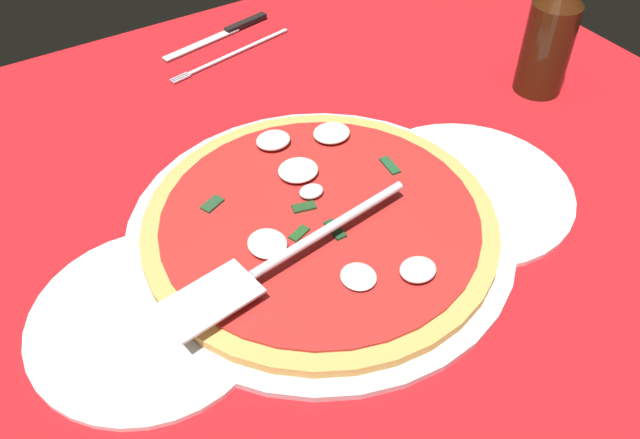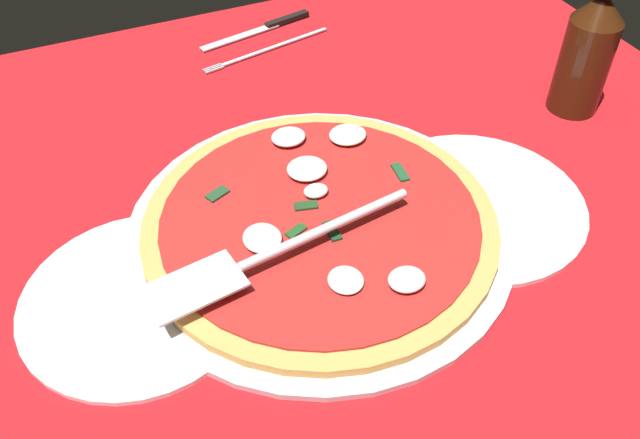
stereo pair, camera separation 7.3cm
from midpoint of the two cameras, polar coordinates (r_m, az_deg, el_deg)
ground_plane at (r=73.81cm, az=6.03°, el=-2.64°), size 115.42×115.42×0.80cm
pizza_pan at (r=74.16cm, az=2.82°, el=-1.02°), size 42.83×42.83×1.17cm
dinner_plate_left at (r=69.08cm, az=-12.28°, el=-6.89°), size 23.82×23.82×1.00cm
dinner_plate_right at (r=80.09cm, az=15.65°, el=1.10°), size 25.38×25.38×1.00cm
pizza at (r=73.38cm, az=2.84°, el=-0.15°), size 39.02×39.02×2.69cm
pizza_server at (r=66.93cm, az=-1.07°, el=-2.81°), size 29.82×7.46×1.00cm
place_setting_far at (r=108.27cm, az=-2.62°, el=14.98°), size 22.23×16.28×1.40cm
beer_bottle at (r=95.70cm, az=24.07°, el=13.14°), size 6.64×6.64×24.46cm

